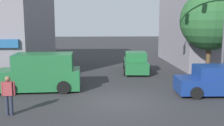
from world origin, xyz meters
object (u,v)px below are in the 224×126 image
(street_tree, at_px, (210,20))
(sedan_approaching_near, at_px, (136,63))
(sedan_crossing_rightbound, at_px, (215,82))
(pedestrian_mid_crossing, at_px, (8,93))
(van_crossing_center, at_px, (41,73))
(traffic_light_mast, at_px, (204,14))

(street_tree, height_order, sedan_approaching_near, street_tree)
(sedan_crossing_rightbound, distance_m, pedestrian_mid_crossing, 10.30)
(street_tree, xyz_separation_m, van_crossing_center, (-10.93, -3.04, -2.99))
(sedan_approaching_near, bearing_deg, van_crossing_center, -139.03)
(street_tree, distance_m, sedan_crossing_rightbound, 5.67)
(street_tree, height_order, pedestrian_mid_crossing, street_tree)
(van_crossing_center, relative_size, sedan_crossing_rightbound, 1.13)
(traffic_light_mast, height_order, sedan_crossing_rightbound, traffic_light_mast)
(street_tree, xyz_separation_m, pedestrian_mid_crossing, (-11.36, -7.11, -3.04))
(street_tree, relative_size, traffic_light_mast, 0.98)
(street_tree, bearing_deg, sedan_crossing_rightbound, -108.06)
(van_crossing_center, height_order, sedan_approaching_near, van_crossing_center)
(sedan_crossing_rightbound, relative_size, sedan_approaching_near, 0.99)
(traffic_light_mast, distance_m, sedan_crossing_rightbound, 3.99)
(traffic_light_mast, height_order, van_crossing_center, traffic_light_mast)
(van_crossing_center, bearing_deg, traffic_light_mast, 2.28)
(sedan_approaching_near, relative_size, pedestrian_mid_crossing, 2.52)
(traffic_light_mast, xyz_separation_m, pedestrian_mid_crossing, (-9.82, -4.44, -3.35))
(sedan_crossing_rightbound, height_order, pedestrian_mid_crossing, pedestrian_mid_crossing)
(van_crossing_center, bearing_deg, sedan_approaching_near, 40.97)
(street_tree, height_order, van_crossing_center, street_tree)
(sedan_crossing_rightbound, bearing_deg, van_crossing_center, 171.88)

